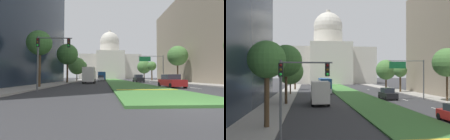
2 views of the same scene
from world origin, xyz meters
TOP-DOWN VIEW (x-y plane):
  - ground_plane at (0.00, 48.35)m, footprint 260.00×260.00m
  - grass_median at (0.00, 43.51)m, footprint 6.28×87.02m
  - median_curb_nose at (0.00, 8.19)m, footprint 5.65×0.50m
  - lane_dashes_right at (6.94, 32.90)m, footprint 0.16×46.00m
  - sidewalk_left at (-12.73, 38.68)m, footprint 4.00×87.02m
  - sidewalk_right at (12.73, 38.68)m, footprint 4.00×87.02m
  - midrise_block_right at (23.34, 30.89)m, footprint 17.21×37.87m
  - capitol_building at (0.00, 95.84)m, footprint 35.23×27.54m
  - traffic_light_near_left at (-9.39, 8.97)m, footprint 3.34×0.35m
  - overhead_guide_sign at (8.14, 32.15)m, footprint 6.07×0.20m
  - street_tree_left_near at (-11.77, 13.40)m, footprint 2.99×2.99m
  - street_tree_left_mid at (-11.50, 27.82)m, footprint 4.37×4.37m
  - street_tree_right_mid at (12.14, 28.14)m, footprint 4.33×4.33m
  - street_tree_left_far at (-11.96, 43.27)m, footprint 5.16×5.16m
  - street_tree_right_far at (11.70, 45.78)m, footprint 2.95×2.95m
  - street_tree_left_distant at (-11.64, 55.72)m, footprint 2.92×2.92m
  - street_tree_right_distant at (11.46, 55.07)m, footprint 5.14×5.14m
  - sedan_lead_stopped at (4.50, 13.48)m, footprint 2.02×4.52m
  - sedan_midblock at (4.48, 32.71)m, footprint 2.07×4.44m
  - sedan_distant at (-4.71, 44.12)m, footprint 1.92×4.65m
  - box_truck_delivery at (-6.90, 27.48)m, footprint 2.40×6.40m
  - city_bus at (-4.51, 52.79)m, footprint 2.62×11.00m

SIDE VIEW (x-z plane):
  - ground_plane at x=0.00m, z-range 0.00..0.00m
  - lane_dashes_right at x=6.94m, z-range 0.00..0.01m
  - grass_median at x=0.00m, z-range 0.00..0.14m
  - sidewalk_left at x=-12.73m, z-range 0.00..0.15m
  - sidewalk_right at x=12.73m, z-range 0.00..0.15m
  - median_curb_nose at x=0.00m, z-range 0.14..0.18m
  - sedan_lead_stopped at x=4.50m, z-range -0.05..1.59m
  - sedan_distant at x=-4.71m, z-range -0.06..1.71m
  - sedan_midblock at x=4.48m, z-range -0.07..1.79m
  - box_truck_delivery at x=-6.90m, z-range 0.08..3.28m
  - city_bus at x=-4.51m, z-range 0.29..3.24m
  - traffic_light_near_left at x=-9.39m, z-range 1.20..6.40m
  - street_tree_left_far at x=-11.96m, z-range 1.00..8.17m
  - overhead_guide_sign at x=8.14m, z-range 1.42..7.92m
  - street_tree_right_far at x=11.70m, z-range 1.60..7.89m
  - street_tree_right_distant at x=11.46m, z-range 1.24..8.88m
  - street_tree_left_near at x=-11.77m, z-range 1.89..8.84m
  - street_tree_left_distant at x=-11.64m, z-range 1.98..9.05m
  - street_tree_right_mid at x=12.14m, z-range 1.85..9.92m
  - street_tree_left_mid at x=-11.50m, z-range 1.89..10.09m
  - capitol_building at x=0.00m, z-range -5.48..24.94m
  - midrise_block_right at x=23.34m, z-range 0.00..21.38m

